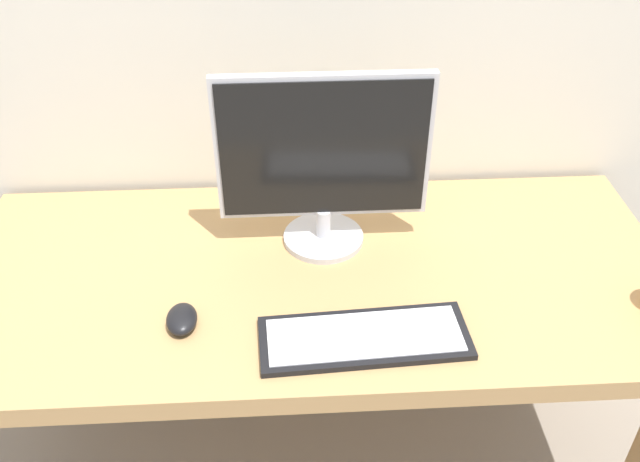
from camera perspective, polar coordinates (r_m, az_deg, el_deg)
ground_plane at (r=2.22m, az=-0.18°, el=-17.77°), size 6.00×6.00×0.00m
desk at (r=1.72m, az=-0.23°, el=-4.80°), size 1.72×0.77×0.72m
monitor at (r=1.65m, az=0.29°, el=5.89°), size 0.51×0.20×0.45m
keyboard_primary at (r=1.51m, az=3.67°, el=-8.73°), size 0.46×0.19×0.02m
mouse at (r=1.56m, az=-11.27°, el=-7.09°), size 0.07×0.10×0.04m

